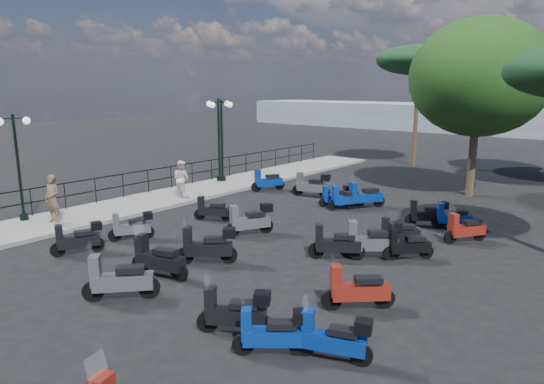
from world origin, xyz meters
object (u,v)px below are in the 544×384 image
Objects in this scene: lamp_post_2 at (222,135)px; scooter_9 at (250,220)px; pedestrian_far at (181,179)px; scooter_26 at (465,229)px; scooter_11 at (158,259)px; scooter_10 at (364,197)px; scooter_15 at (336,196)px; scooter_20 at (398,233)px; scooter_7 at (119,280)px; scooter_23 at (272,333)px; lamp_post_1 at (219,134)px; scooter_13 at (335,244)px; scooter_8 at (132,227)px; scooter_25 at (372,240)px; broadleaf_tree at (480,78)px; scooter_24 at (334,338)px; scooter_5 at (267,181)px; woman at (52,199)px; scooter_19 at (407,246)px; scooter_14 at (345,199)px; scooter_17 at (235,312)px; scooter_2 at (78,239)px; scooter_27 at (427,214)px; pine_2 at (420,60)px; lamp_post_0 at (18,161)px; scooter_18 at (357,290)px; scooter_4 at (312,185)px; scooter_3 at (212,210)px; scooter_21 at (452,218)px; scooter_12 at (208,246)px.

scooter_9 is at bearing -15.60° from lamp_post_2.
pedestrian_far is 1.18× the size of scooter_26.
scooter_10 is at bearing -17.19° from scooter_11.
scooter_20 is (4.38, -3.19, -0.02)m from scooter_15.
scooter_7 reaches higher than scooter_23.
scooter_13 is at bearing -3.66° from lamp_post_1.
scooter_8 is 7.95m from scooter_25.
broadleaf_tree reaches higher than lamp_post_1.
scooter_24 is at bearing -127.19° from scooter_7.
scooter_5 is at bearing 34.86° from scooter_10.
scooter_20 is (10.87, 6.02, -0.62)m from woman.
lamp_post_2 is at bearing 23.48° from scooter_19.
scooter_8 is 8.99m from scooter_19.
scooter_17 is at bearing 142.93° from scooter_14.
scooter_7 is at bearing -172.32° from scooter_2.
lamp_post_2 is 3.41× the size of scooter_19.
scooter_23 is 17.50m from broadleaf_tree.
scooter_14 is at bearing -117.97° from broadleaf_tree.
pine_2 is at bearing -6.97° from scooter_27.
scooter_5 reaches higher than scooter_19.
scooter_18 is at bearing 16.67° from lamp_post_0.
scooter_4 reaches higher than scooter_19.
scooter_10 reaches higher than scooter_20.
scooter_3 is 8.71m from scooter_18.
pedestrian_far is at bearing 72.93° from scooter_21.
scooter_21 is at bearing -157.23° from scooter_5.
woman reaches higher than scooter_4.
scooter_19 is (11.24, -0.82, -0.55)m from pedestrian_far.
scooter_21 is at bearing 23.76° from woman.
broadleaf_tree reaches higher than scooter_2.
lamp_post_1 reaches higher than scooter_19.
scooter_7 reaches higher than scooter_11.
scooter_10 is at bearing -12.81° from scooter_13.
scooter_3 is at bearing 51.88° from scooter_25.
scooter_18 is at bearing -129.46° from scooter_12.
scooter_13 is 1.04× the size of scooter_26.
scooter_9 reaches higher than scooter_3.
scooter_5 is 4.32m from scooter_15.
scooter_11 is (0.59, -4.40, -0.03)m from scooter_9.
scooter_18 reaches higher than scooter_17.
scooter_19 is at bearing 148.00° from scooter_21.
scooter_13 is at bearing 168.91° from scooter_5.
scooter_10 reaches higher than scooter_13.
scooter_25 reaches higher than scooter_15.
scooter_12 is (0.89, -2.83, -0.00)m from scooter_9.
lamp_post_0 is 2.67× the size of scooter_13.
lamp_post_1 reaches higher than scooter_27.
scooter_13 is at bearing -124.47° from scooter_3.
scooter_9 is at bearing -37.72° from scooter_7.
scooter_15 is at bearing -8.37° from scooter_18.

